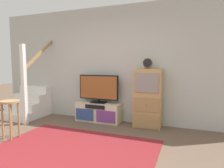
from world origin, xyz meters
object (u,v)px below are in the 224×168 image
Objects in this scene: media_console at (98,112)px; television at (99,88)px; desk_clock at (148,63)px; side_cabinet at (148,98)px; bar_stool_near at (10,110)px.

television reaches higher than media_console.
television is (0.00, 0.02, 0.57)m from media_console.
television is 4.43× the size of desk_clock.
side_cabinet is 1.80× the size of bar_stool_near.
side_cabinet is at bearing -0.67° from television.
bar_stool_near is at bearing -123.55° from media_console.
bar_stool_near is (-1.03, -1.58, -0.27)m from television.
television is at bearing 90.00° from media_console.
media_console is at bearing -90.00° from television.
side_cabinet is at bearing 0.50° from media_console.
television is 0.78× the size of side_cabinet.
television is at bearing 56.85° from bar_stool_near.
desk_clock is (-0.02, -0.01, 0.74)m from side_cabinet.
side_cabinet is (1.17, -0.01, -0.16)m from television.
television is at bearing 178.58° from desk_clock.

